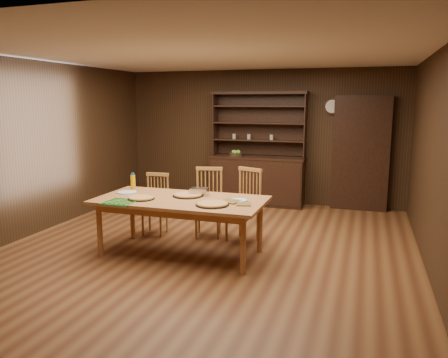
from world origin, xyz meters
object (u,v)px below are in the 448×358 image
(china_hutch, at_px, (258,174))
(chair_left, at_px, (156,202))
(chair_right, at_px, (246,202))
(juice_bottle, at_px, (133,182))
(dining_table, at_px, (181,204))
(chair_center, at_px, (209,200))

(china_hutch, distance_m, chair_left, 2.56)
(chair_right, xyz_separation_m, juice_bottle, (-1.54, -0.48, 0.30))
(chair_left, distance_m, juice_bottle, 0.57)
(china_hutch, distance_m, dining_table, 3.13)
(dining_table, bearing_deg, juice_bottle, 157.95)
(chair_right, bearing_deg, dining_table, -103.93)
(chair_center, relative_size, chair_right, 0.97)
(dining_table, xyz_separation_m, chair_center, (0.05, 0.92, -0.14))
(dining_table, relative_size, chair_center, 2.13)
(dining_table, bearing_deg, chair_left, 134.26)
(dining_table, bearing_deg, chair_center, 87.09)
(chair_left, relative_size, juice_bottle, 3.90)
(china_hutch, xyz_separation_m, chair_center, (-0.21, -2.20, -0.05))
(china_hutch, height_order, juice_bottle, china_hutch)
(china_hutch, xyz_separation_m, chair_right, (0.39, -2.28, -0.04))
(china_hutch, height_order, dining_table, china_hutch)
(dining_table, bearing_deg, china_hutch, 85.34)
(china_hutch, height_order, chair_center, china_hutch)
(china_hutch, xyz_separation_m, juice_bottle, (-1.15, -2.76, 0.26))
(chair_left, bearing_deg, china_hutch, 61.81)
(chair_left, height_order, chair_center, chair_center)
(china_hutch, bearing_deg, chair_left, -113.12)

